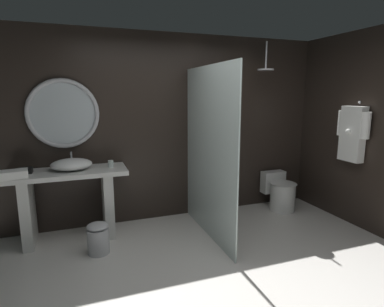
{
  "coord_description": "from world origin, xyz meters",
  "views": [
    {
      "loc": [
        -1.2,
        -2.41,
        1.79
      ],
      "look_at": [
        -0.03,
        0.8,
        1.13
      ],
      "focal_mm": 29.35,
      "sensor_mm": 36.0,
      "label": 1
    }
  ],
  "objects_px": {
    "hanging_bathrobe": "(353,132)",
    "toilet": "(280,193)",
    "tumbler_cup": "(111,164)",
    "rain_shower_head": "(266,67)",
    "round_wall_mirror": "(63,114)",
    "folded_hand_towel": "(13,174)",
    "tissue_box": "(25,171)",
    "waste_bin": "(98,238)",
    "vessel_sink": "(71,164)"
  },
  "relations": [
    {
      "from": "vessel_sink",
      "to": "folded_hand_towel",
      "type": "relative_size",
      "value": 1.61
    },
    {
      "from": "tumbler_cup",
      "to": "round_wall_mirror",
      "type": "height_order",
      "value": "round_wall_mirror"
    },
    {
      "from": "tissue_box",
      "to": "rain_shower_head",
      "type": "bearing_deg",
      "value": -0.79
    },
    {
      "from": "vessel_sink",
      "to": "waste_bin",
      "type": "distance_m",
      "value": 0.95
    },
    {
      "from": "hanging_bathrobe",
      "to": "vessel_sink",
      "type": "bearing_deg",
      "value": 166.64
    },
    {
      "from": "tumbler_cup",
      "to": "folded_hand_towel",
      "type": "height_order",
      "value": "folded_hand_towel"
    },
    {
      "from": "tumbler_cup",
      "to": "toilet",
      "type": "bearing_deg",
      "value": -0.65
    },
    {
      "from": "rain_shower_head",
      "to": "tissue_box",
      "type": "bearing_deg",
      "value": 179.21
    },
    {
      "from": "tissue_box",
      "to": "waste_bin",
      "type": "relative_size",
      "value": 0.42
    },
    {
      "from": "waste_bin",
      "to": "round_wall_mirror",
      "type": "bearing_deg",
      "value": 111.25
    },
    {
      "from": "vessel_sink",
      "to": "tumbler_cup",
      "type": "xyz_separation_m",
      "value": [
        0.46,
        -0.02,
        -0.03
      ]
    },
    {
      "from": "hanging_bathrobe",
      "to": "waste_bin",
      "type": "relative_size",
      "value": 2.22
    },
    {
      "from": "tumbler_cup",
      "to": "hanging_bathrobe",
      "type": "xyz_separation_m",
      "value": [
        3.06,
        -0.82,
        0.37
      ]
    },
    {
      "from": "tumbler_cup",
      "to": "rain_shower_head",
      "type": "xyz_separation_m",
      "value": [
        2.19,
        -0.02,
        1.24
      ]
    },
    {
      "from": "toilet",
      "to": "folded_hand_towel",
      "type": "bearing_deg",
      "value": -177.59
    },
    {
      "from": "vessel_sink",
      "to": "hanging_bathrobe",
      "type": "bearing_deg",
      "value": -13.36
    },
    {
      "from": "toilet",
      "to": "rain_shower_head",
      "type": "bearing_deg",
      "value": 178.32
    },
    {
      "from": "tissue_box",
      "to": "round_wall_mirror",
      "type": "relative_size",
      "value": 0.17
    },
    {
      "from": "rain_shower_head",
      "to": "folded_hand_towel",
      "type": "xyz_separation_m",
      "value": [
        -3.25,
        -0.16,
        -1.23
      ]
    },
    {
      "from": "hanging_bathrobe",
      "to": "waste_bin",
      "type": "height_order",
      "value": "hanging_bathrobe"
    },
    {
      "from": "rain_shower_head",
      "to": "hanging_bathrobe",
      "type": "relative_size",
      "value": 0.49
    },
    {
      "from": "round_wall_mirror",
      "to": "waste_bin",
      "type": "height_order",
      "value": "round_wall_mirror"
    },
    {
      "from": "tumbler_cup",
      "to": "hanging_bathrobe",
      "type": "distance_m",
      "value": 3.18
    },
    {
      "from": "round_wall_mirror",
      "to": "waste_bin",
      "type": "bearing_deg",
      "value": -68.75
    },
    {
      "from": "rain_shower_head",
      "to": "hanging_bathrobe",
      "type": "height_order",
      "value": "rain_shower_head"
    },
    {
      "from": "vessel_sink",
      "to": "folded_hand_towel",
      "type": "bearing_deg",
      "value": -161.52
    },
    {
      "from": "rain_shower_head",
      "to": "waste_bin",
      "type": "distance_m",
      "value": 3.15
    },
    {
      "from": "vessel_sink",
      "to": "tumbler_cup",
      "type": "bearing_deg",
      "value": -2.5
    },
    {
      "from": "toilet",
      "to": "waste_bin",
      "type": "height_order",
      "value": "toilet"
    },
    {
      "from": "hanging_bathrobe",
      "to": "toilet",
      "type": "height_order",
      "value": "hanging_bathrobe"
    },
    {
      "from": "vessel_sink",
      "to": "round_wall_mirror",
      "type": "distance_m",
      "value": 0.65
    },
    {
      "from": "round_wall_mirror",
      "to": "rain_shower_head",
      "type": "height_order",
      "value": "rain_shower_head"
    },
    {
      "from": "vessel_sink",
      "to": "hanging_bathrobe",
      "type": "height_order",
      "value": "hanging_bathrobe"
    },
    {
      "from": "tumbler_cup",
      "to": "folded_hand_towel",
      "type": "xyz_separation_m",
      "value": [
        -1.06,
        -0.18,
        0.0
      ]
    },
    {
      "from": "hanging_bathrobe",
      "to": "toilet",
      "type": "xyz_separation_m",
      "value": [
        -0.51,
        0.79,
        -1.02
      ]
    },
    {
      "from": "round_wall_mirror",
      "to": "rain_shower_head",
      "type": "distance_m",
      "value": 2.79
    },
    {
      "from": "round_wall_mirror",
      "to": "hanging_bathrobe",
      "type": "distance_m",
      "value": 3.74
    },
    {
      "from": "vessel_sink",
      "to": "tumbler_cup",
      "type": "relative_size",
      "value": 5.51
    },
    {
      "from": "toilet",
      "to": "folded_hand_towel",
      "type": "relative_size",
      "value": 1.91
    },
    {
      "from": "tissue_box",
      "to": "hanging_bathrobe",
      "type": "xyz_separation_m",
      "value": [
        4.02,
        -0.84,
        0.38
      ]
    },
    {
      "from": "hanging_bathrobe",
      "to": "folded_hand_towel",
      "type": "distance_m",
      "value": 4.18
    },
    {
      "from": "tumbler_cup",
      "to": "tissue_box",
      "type": "distance_m",
      "value": 0.97
    },
    {
      "from": "round_wall_mirror",
      "to": "folded_hand_towel",
      "type": "bearing_deg",
      "value": -141.2
    },
    {
      "from": "toilet",
      "to": "tissue_box",
      "type": "bearing_deg",
      "value": 179.12
    },
    {
      "from": "tissue_box",
      "to": "folded_hand_towel",
      "type": "height_order",
      "value": "folded_hand_towel"
    },
    {
      "from": "tumbler_cup",
      "to": "round_wall_mirror",
      "type": "bearing_deg",
      "value": 153.86
    },
    {
      "from": "vessel_sink",
      "to": "toilet",
      "type": "relative_size",
      "value": 0.85
    },
    {
      "from": "round_wall_mirror",
      "to": "hanging_bathrobe",
      "type": "xyz_separation_m",
      "value": [
        3.58,
        -1.07,
        -0.25
      ]
    },
    {
      "from": "rain_shower_head",
      "to": "hanging_bathrobe",
      "type": "distance_m",
      "value": 1.46
    },
    {
      "from": "toilet",
      "to": "folded_hand_towel",
      "type": "distance_m",
      "value": 3.66
    }
  ]
}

